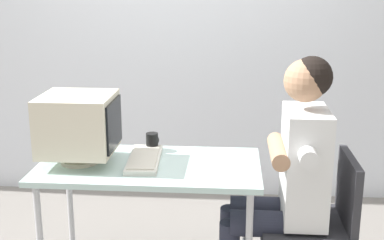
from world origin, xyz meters
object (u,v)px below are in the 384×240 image
object	(u,v)px
crt_monitor	(79,124)
person_seated	(288,170)
keyboard	(144,159)
desk	(149,175)
office_chair	(317,218)
desk_mug	(152,142)

from	to	relation	value
crt_monitor	person_seated	world-z (taller)	person_seated
crt_monitor	keyboard	size ratio (longest dim) A/B	0.86
desk	person_seated	distance (m)	0.74
crt_monitor	keyboard	world-z (taller)	crt_monitor
keyboard	office_chair	distance (m)	0.99
desk	desk_mug	size ratio (longest dim) A/B	11.44
office_chair	person_seated	xyz separation A→B (m)	(-0.17, -0.00, 0.27)
person_seated	office_chair	bearing A→B (deg)	0.00
office_chair	desk_mug	xyz separation A→B (m)	(-0.93, 0.27, 0.32)
desk	crt_monitor	bearing A→B (deg)	-178.64
crt_monitor	keyboard	bearing A→B (deg)	6.99
crt_monitor	desk_mug	bearing A→B (deg)	33.35
crt_monitor	person_seated	xyz separation A→B (m)	(1.11, -0.03, -0.21)
desk	crt_monitor	xyz separation A→B (m)	(-0.37, -0.01, 0.28)
desk	person_seated	size ratio (longest dim) A/B	0.90
desk	office_chair	bearing A→B (deg)	-2.61
desk	office_chair	size ratio (longest dim) A/B	1.48
crt_monitor	person_seated	size ratio (longest dim) A/B	0.29
crt_monitor	desk_mug	distance (m)	0.46
crt_monitor	person_seated	bearing A→B (deg)	-1.68
keyboard	desk_mug	xyz separation A→B (m)	(0.01, 0.19, 0.04)
person_seated	desk_mug	distance (m)	0.80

